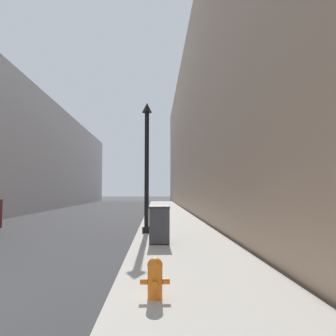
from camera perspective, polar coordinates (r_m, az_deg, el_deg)
sidewalk_right at (r=22.73m, az=0.17°, el=-8.44°), size 3.34×60.00×0.16m
building_right_stone at (r=32.40m, az=13.55°, el=6.84°), size 12.00×60.00×15.72m
fire_hydrant at (r=5.46m, az=-2.28°, el=-18.43°), size 0.47×0.36×0.64m
trash_bin at (r=10.66m, az=-1.53°, el=-9.79°), size 0.66×0.59×1.20m
lamppost at (r=13.36m, az=-3.72°, el=1.14°), size 0.40×0.40×5.31m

